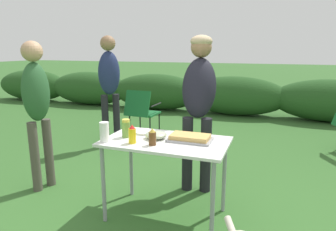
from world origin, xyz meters
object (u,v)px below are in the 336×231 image
object	(u,v)px
plate_stack	(145,132)
standing_person_with_beanie	(199,94)
beer_bottle	(152,137)
relish_jar	(126,128)
mixing_bowl	(156,135)
standing_person_in_red_jacket	(37,101)
standing_person_in_dark_puffer	(109,80)
camp_chair_near_hedge	(142,110)
folding_table	(166,148)
paper_cup_stack	(104,132)
mustard_bottle	(132,134)
food_tray	(190,138)

from	to	relation	value
plate_stack	standing_person_with_beanie	xyz separation A→B (m)	(0.39, 0.57, 0.31)
beer_bottle	relish_jar	bearing A→B (deg)	157.07
mixing_bowl	relish_jar	world-z (taller)	relish_jar
mixing_bowl	standing_person_with_beanie	size ratio (longest dim) A/B	0.12
mixing_bowl	standing_person_in_red_jacket	bearing A→B (deg)	177.53
standing_person_in_dark_puffer	camp_chair_near_hedge	distance (m)	0.92
folding_table	beer_bottle	distance (m)	0.23
standing_person_in_red_jacket	standing_person_in_dark_puffer	bearing A→B (deg)	15.47
standing_person_in_red_jacket	camp_chair_near_hedge	xyz separation A→B (m)	(0.17, 2.26, -0.53)
paper_cup_stack	standing_person_in_dark_puffer	size ratio (longest dim) A/B	0.10
plate_stack	mustard_bottle	size ratio (longest dim) A/B	1.25
paper_cup_stack	standing_person_in_dark_puffer	world-z (taller)	standing_person_in_dark_puffer
mustard_bottle	standing_person_in_red_jacket	xyz separation A→B (m)	(-1.25, 0.26, 0.18)
beer_bottle	plate_stack	bearing A→B (deg)	124.06
plate_stack	relish_jar	xyz separation A→B (m)	(-0.10, -0.18, 0.07)
mustard_bottle	standing_person_with_beanie	world-z (taller)	standing_person_with_beanie
mustard_bottle	standing_person_in_dark_puffer	xyz separation A→B (m)	(-1.31, 1.84, 0.24)
paper_cup_stack	standing_person_in_red_jacket	xyz separation A→B (m)	(-1.01, 0.31, 0.17)
relish_jar	standing_person_with_beanie	xyz separation A→B (m)	(0.49, 0.76, 0.24)
food_tray	standing_person_in_dark_puffer	size ratio (longest dim) A/B	0.22
food_tray	standing_person_with_beanie	bearing A→B (deg)	98.02
mixing_bowl	standing_person_in_dark_puffer	size ratio (longest dim) A/B	0.11
folding_table	camp_chair_near_hedge	bearing A→B (deg)	119.45
mustard_bottle	standing_person_with_beanie	distance (m)	1.00
paper_cup_stack	mixing_bowl	bearing A→B (deg)	32.98
plate_stack	beer_bottle	world-z (taller)	beer_bottle
plate_stack	standing_person_in_dark_puffer	xyz separation A→B (m)	(-1.28, 1.52, 0.31)
mixing_bowl	paper_cup_stack	xyz separation A→B (m)	(-0.38, -0.25, 0.06)
food_tray	mixing_bowl	distance (m)	0.31
folding_table	paper_cup_stack	size ratio (longest dim) A/B	6.22
plate_stack	beer_bottle	size ratio (longest dim) A/B	1.41
plate_stack	standing_person_with_beanie	bearing A→B (deg)	56.10
paper_cup_stack	relish_jar	xyz separation A→B (m)	(0.11, 0.20, -0.01)
plate_stack	paper_cup_stack	xyz separation A→B (m)	(-0.21, -0.38, 0.08)
beer_bottle	standing_person_in_red_jacket	size ratio (longest dim) A/B	0.09
relish_jar	camp_chair_near_hedge	size ratio (longest dim) A/B	0.20
folding_table	standing_person_with_beanie	size ratio (longest dim) A/B	0.65
plate_stack	standing_person_in_dark_puffer	size ratio (longest dim) A/B	0.12
mixing_bowl	standing_person_in_red_jacket	distance (m)	1.41
beer_bottle	camp_chair_near_hedge	xyz separation A→B (m)	(-1.26, 2.50, -0.34)
mixing_bowl	standing_person_in_red_jacket	size ratio (longest dim) A/B	0.12
plate_stack	beer_bottle	distance (m)	0.39
standing_person_in_red_jacket	camp_chair_near_hedge	distance (m)	2.33
food_tray	standing_person_in_dark_puffer	bearing A→B (deg)	137.50
mixing_bowl	standing_person_in_red_jacket	world-z (taller)	standing_person_in_red_jacket
relish_jar	beer_bottle	xyz separation A→B (m)	(0.32, -0.13, -0.01)
beer_bottle	standing_person_with_beanie	world-z (taller)	standing_person_with_beanie
folding_table	relish_jar	bearing A→B (deg)	-175.92
standing_person_in_red_jacket	camp_chair_near_hedge	bearing A→B (deg)	8.98
folding_table	standing_person_in_red_jacket	world-z (taller)	standing_person_in_red_jacket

